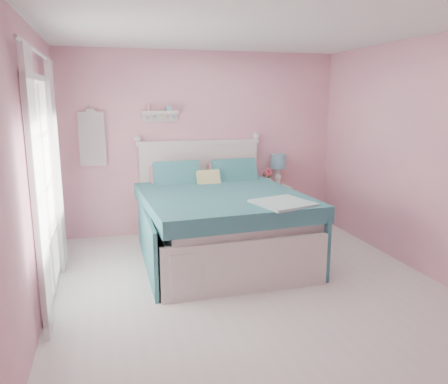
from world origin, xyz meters
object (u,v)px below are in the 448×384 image
vase (268,181)px  teacup (273,186)px  nightstand (273,207)px  bed (218,222)px  table_lamp (278,164)px

vase → teacup: 0.17m
nightstand → vase: size_ratio=3.81×
teacup → bed: bearing=-143.1°
bed → teacup: size_ratio=27.32×
vase → teacup: (0.02, -0.16, -0.05)m
table_lamp → vase: size_ratio=2.73×
bed → vase: bearing=39.3°
table_lamp → bed: bearing=-139.9°
bed → teacup: bed is taller
vase → teacup: bearing=-81.9°
nightstand → bed: bearing=-140.0°
vase → bed: bearing=-137.2°
nightstand → teacup: teacup is taller
bed → nightstand: bearing=36.5°
nightstand → vase: 0.42m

